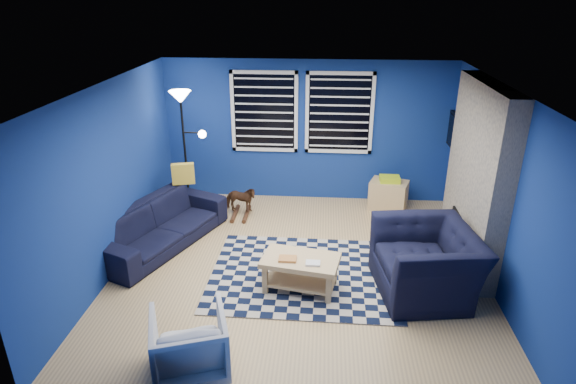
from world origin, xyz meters
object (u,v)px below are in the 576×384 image
object	(u,v)px
tv	(457,135)
armchair_bent	(190,344)
cabinet	(388,195)
armchair_big	(426,262)
floor_lamp	(183,114)
sofa	(160,225)
coffee_table	(300,267)
rocking_horse	(240,199)

from	to	relation	value
tv	armchair_bent	size ratio (longest dim) A/B	1.35
tv	cabinet	bearing A→B (deg)	175.36
armchair_big	floor_lamp	xyz separation A→B (m)	(-3.60, 2.16, 1.28)
armchair_big	sofa	bearing A→B (deg)	-112.79
tv	floor_lamp	size ratio (longest dim) A/B	0.48
armchair_bent	floor_lamp	bearing A→B (deg)	-93.38
armchair_bent	cabinet	distance (m)	4.75
coffee_table	armchair_big	bearing A→B (deg)	3.32
coffee_table	cabinet	xyz separation A→B (m)	(1.40, 2.57, -0.06)
coffee_table	floor_lamp	world-z (taller)	floor_lamp
sofa	armchair_bent	world-z (taller)	armchair_bent
tv	armchair_bent	distance (m)	5.37
rocking_horse	floor_lamp	distance (m)	1.68
armchair_big	cabinet	size ratio (longest dim) A/B	1.81
rocking_horse	coffee_table	distance (m)	2.38
sofa	armchair_bent	xyz separation A→B (m)	(1.13, -2.53, 0.01)
armchair_bent	coffee_table	bearing A→B (deg)	-142.26
coffee_table	floor_lamp	bearing A→B (deg)	132.09
coffee_table	cabinet	world-z (taller)	cabinet
floor_lamp	cabinet	bearing A→B (deg)	5.36
rocking_horse	armchair_bent	bearing A→B (deg)	-173.35
coffee_table	cabinet	distance (m)	2.93
sofa	rocking_horse	bearing A→B (deg)	-20.52
tv	coffee_table	bearing A→B (deg)	-133.95
armchair_bent	cabinet	size ratio (longest dim) A/B	1.03
rocking_horse	floor_lamp	world-z (taller)	floor_lamp
sofa	coffee_table	size ratio (longest dim) A/B	2.16
rocking_horse	sofa	bearing A→B (deg)	141.57
armchair_big	floor_lamp	bearing A→B (deg)	-129.74
sofa	cabinet	world-z (taller)	sofa
tv	rocking_horse	distance (m)	3.71
armchair_big	armchair_bent	world-z (taller)	armchair_big
armchair_bent	rocking_horse	bearing A→B (deg)	-106.70
sofa	floor_lamp	distance (m)	1.85
armchair_bent	floor_lamp	distance (m)	4.13
armchair_bent	rocking_horse	xyz separation A→B (m)	(-0.11, 3.61, -0.04)
armchair_bent	cabinet	xyz separation A→B (m)	(2.42, 4.09, -0.07)
tv	cabinet	world-z (taller)	tv
armchair_big	rocking_horse	world-z (taller)	armchair_big
armchair_bent	rocking_horse	world-z (taller)	armchair_bent
sofa	armchair_big	distance (m)	3.83
cabinet	rocking_horse	bearing A→B (deg)	-150.79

